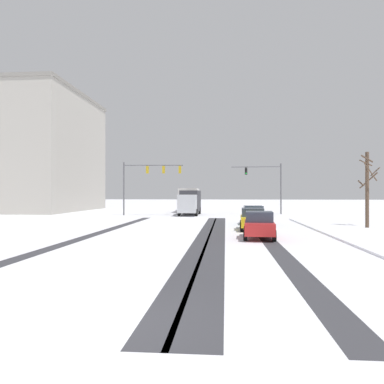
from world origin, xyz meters
name	(u,v)px	position (x,y,z in m)	size (l,w,h in m)	color
ground_plane	(102,320)	(0.00, 0.00, 0.00)	(300.00, 300.00, 0.00)	white
wheel_track_left_lane	(216,237)	(2.09, 15.94, 0.00)	(1.07, 35.07, 0.01)	#38383D
wheel_track_right_lane	(203,236)	(1.28, 15.94, 0.00)	(0.84, 35.07, 0.01)	#38383D
wheel_track_center	(92,235)	(-5.92, 15.94, 0.00)	(0.81, 35.07, 0.01)	#38383D
wheel_track_oncoming	(265,237)	(5.12, 15.94, 0.00)	(0.89, 35.07, 0.01)	#38383D
sidewalk_kerb_right	(377,240)	(11.13, 14.35, 0.06)	(4.00, 35.07, 0.12)	white
traffic_signal_far_right	(267,180)	(7.96, 41.95, 4.45)	(6.41, 0.45, 6.50)	#56565B
traffic_signal_far_left	(148,176)	(-6.81, 38.05, 4.83)	(7.31, 0.71, 6.50)	#56565B
car_dark_green_lead	(253,215)	(5.03, 25.22, 0.82)	(1.86, 4.11, 1.62)	#194C2D
car_yellow_cab_second	(253,219)	(4.63, 20.33, 0.82)	(1.93, 4.15, 1.62)	yellow
car_red_third	(259,225)	(4.66, 15.13, 0.82)	(2.02, 4.19, 1.62)	red
bus_oncoming	(190,198)	(-2.62, 48.12, 1.99)	(2.98, 11.09, 3.38)	silver
box_truck_delivery	(190,202)	(-1.74, 39.09, 1.63)	(2.38, 7.43, 3.02)	#B7BABF
bare_tree_sidewalk_mid	(367,187)	(13.78, 23.23, 3.18)	(1.63, 1.64, 5.95)	brown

